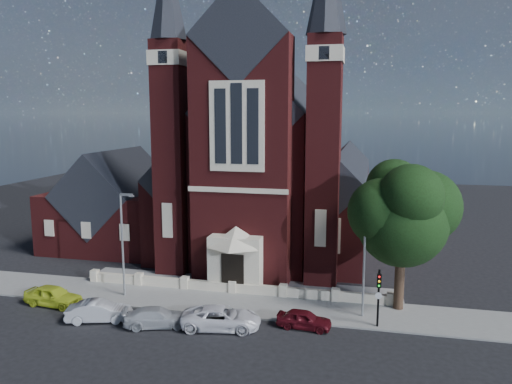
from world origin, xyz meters
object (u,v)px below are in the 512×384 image
at_px(traffic_signal, 379,291).
at_px(car_silver_a, 99,311).
at_px(street_tree, 404,216).
at_px(church, 273,168).
at_px(street_lamp_right, 366,254).
at_px(car_white_suv, 221,318).
at_px(parish_hall, 117,208).
at_px(car_lime_van, 53,296).
at_px(car_dark_red, 304,319).
at_px(car_silver_b, 157,317).
at_px(street_lamp_left, 123,239).

relative_size(traffic_signal, car_silver_a, 0.93).
bearing_deg(street_tree, church, 126.17).
xyz_separation_m(street_tree, street_lamp_right, (-2.51, -1.71, -2.36)).
distance_m(street_tree, street_lamp_right, 3.84).
bearing_deg(car_white_suv, parish_hall, 35.13).
bearing_deg(car_lime_van, parish_hall, 18.28).
bearing_deg(car_dark_red, parish_hall, 57.67).
distance_m(parish_hall, traffic_signal, 31.20).
bearing_deg(car_silver_a, car_dark_red, -99.50).
relative_size(car_silver_b, car_white_suv, 0.84).
bearing_deg(parish_hall, car_silver_a, -65.39).
bearing_deg(street_lamp_right, church, 118.04).
bearing_deg(car_silver_b, car_lime_van, 61.12).
height_order(street_lamp_left, street_lamp_right, same).
distance_m(street_tree, car_dark_red, 9.94).
bearing_deg(church, street_lamp_right, -61.96).
height_order(traffic_signal, car_silver_b, traffic_signal).
xyz_separation_m(church, street_lamp_right, (10.09, -18.94, -3.59)).
relative_size(church, car_dark_red, 9.65).
relative_size(traffic_signal, car_dark_red, 1.11).
distance_m(street_lamp_left, car_silver_b, 7.60).
xyz_separation_m(traffic_signal, car_white_suv, (-10.02, -2.30, -1.86)).
xyz_separation_m(traffic_signal, car_dark_red, (-4.72, -1.05, -1.97)).
relative_size(church, street_lamp_left, 4.31).
distance_m(parish_hall, car_white_suv, 24.87).
bearing_deg(street_tree, parish_hall, 156.74).
relative_size(car_silver_a, car_silver_b, 0.98).
distance_m(street_lamp_right, traffic_signal, 2.71).
distance_m(street_lamp_right, car_silver_b, 14.66).
height_order(street_lamp_left, car_lime_van, street_lamp_left).
xyz_separation_m(car_silver_b, car_dark_red, (9.55, 1.91, -0.02)).
height_order(street_tree, street_lamp_right, street_tree).
relative_size(car_silver_b, car_dark_red, 1.21).
bearing_deg(street_lamp_right, traffic_signal, -59.99).
height_order(street_tree, street_lamp_left, street_tree).
relative_size(church, car_lime_van, 7.98).
xyz_separation_m(church, car_dark_red, (6.28, -21.56, -7.57)).
xyz_separation_m(street_lamp_right, car_dark_red, (-3.81, -2.62, -3.98)).
height_order(church, car_silver_b, church).
height_order(church, street_tree, church).
bearing_deg(car_dark_red, street_tree, -51.19).
bearing_deg(car_silver_b, traffic_signal, -96.37).
bearing_deg(car_lime_van, traffic_signal, -81.25).
xyz_separation_m(street_tree, car_lime_van, (-24.83, -4.53, -6.21)).
bearing_deg(parish_hall, street_tree, -23.26).
relative_size(street_tree, car_white_suv, 2.05).
xyz_separation_m(church, street_tree, (12.60, -17.23, -1.23)).
bearing_deg(street_lamp_right, street_lamp_left, 180.00).
relative_size(car_lime_van, car_white_suv, 0.84).
relative_size(street_tree, street_lamp_right, 1.32).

